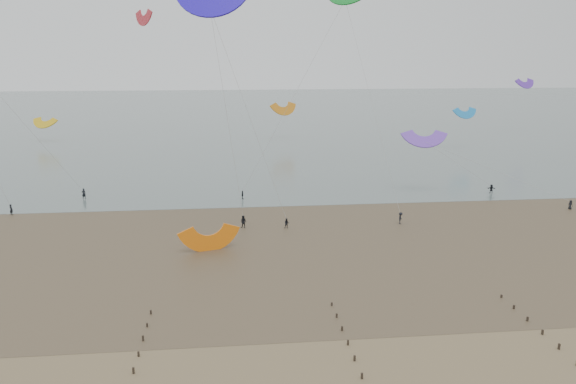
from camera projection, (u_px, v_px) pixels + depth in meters
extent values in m
plane|color=brown|center=(309.00, 374.00, 44.84)|extent=(500.00, 500.00, 0.00)
plane|color=#475654|center=(243.00, 113.00, 237.81)|extent=(500.00, 500.00, 0.00)
plane|color=#473A28|center=(274.00, 235.00, 78.61)|extent=(500.00, 500.00, 0.00)
ellipsoid|color=slate|center=(127.00, 276.00, 64.24)|extent=(23.60, 14.36, 0.01)
ellipsoid|color=slate|center=(353.00, 226.00, 82.73)|extent=(33.64, 18.32, 0.01)
cube|color=black|center=(133.00, 371.00, 44.78)|extent=(0.16, 0.16, 0.57)
cube|color=black|center=(139.00, 354.00, 47.33)|extent=(0.16, 0.16, 0.54)
cube|color=black|center=(143.00, 339.00, 49.87)|extent=(0.16, 0.16, 0.51)
cube|color=black|center=(147.00, 325.00, 52.41)|extent=(0.16, 0.16, 0.48)
cube|color=black|center=(151.00, 313.00, 54.96)|extent=(0.16, 0.16, 0.45)
cube|color=black|center=(362.00, 376.00, 44.07)|extent=(0.16, 0.16, 0.59)
cube|color=black|center=(355.00, 358.00, 46.61)|extent=(0.16, 0.16, 0.57)
cube|color=black|center=(348.00, 343.00, 49.16)|extent=(0.16, 0.16, 0.54)
cube|color=black|center=(342.00, 329.00, 51.70)|extent=(0.16, 0.16, 0.51)
cube|color=black|center=(337.00, 316.00, 54.24)|extent=(0.16, 0.16, 0.48)
cube|color=black|center=(332.00, 304.00, 56.79)|extent=(0.16, 0.16, 0.45)
cube|color=black|center=(559.00, 347.00, 48.44)|extent=(0.16, 0.16, 0.57)
cube|color=black|center=(542.00, 332.00, 50.99)|extent=(0.16, 0.16, 0.54)
cube|color=black|center=(527.00, 319.00, 53.53)|extent=(0.16, 0.16, 0.51)
cube|color=black|center=(514.00, 307.00, 56.07)|extent=(0.16, 0.16, 0.48)
cube|color=black|center=(501.00, 296.00, 58.62)|extent=(0.16, 0.16, 0.45)
imported|color=black|center=(11.00, 210.00, 88.29)|extent=(0.77, 0.72, 1.76)
imported|color=black|center=(287.00, 223.00, 81.62)|extent=(0.76, 0.61, 1.52)
imported|color=black|center=(84.00, 194.00, 98.09)|extent=(0.82, 0.75, 1.89)
imported|color=black|center=(491.00, 189.00, 102.00)|extent=(1.60, 0.82, 1.65)
imported|color=black|center=(242.00, 195.00, 97.87)|extent=(0.54, 0.94, 1.51)
imported|color=black|center=(401.00, 218.00, 83.70)|extent=(1.11, 1.34, 1.80)
imported|color=black|center=(570.00, 205.00, 91.57)|extent=(0.75, 0.88, 1.53)
imported|color=black|center=(244.00, 222.00, 81.72)|extent=(1.13, 1.02, 1.90)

